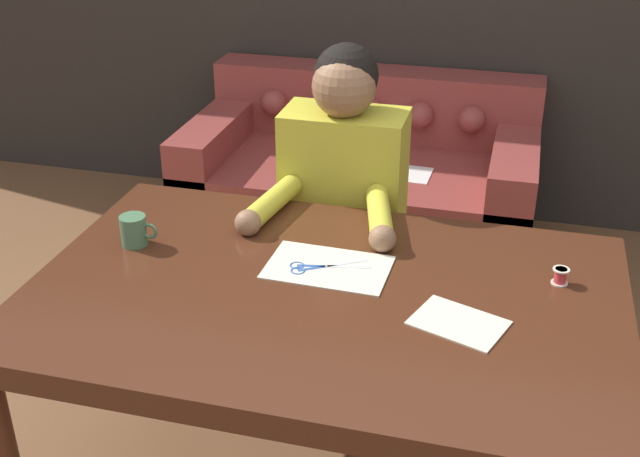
# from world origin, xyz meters

# --- Properties ---
(dining_table) EXTENTS (1.57, 1.01, 0.78)m
(dining_table) POSITION_xyz_m (0.03, 0.07, 0.71)
(dining_table) COLOR #472314
(dining_table) RESTS_ON ground_plane
(couch) EXTENTS (1.62, 0.89, 0.78)m
(couch) POSITION_xyz_m (-0.23, 1.82, 0.29)
(couch) COLOR brown
(couch) RESTS_ON ground_plane
(person) EXTENTS (0.49, 0.59, 1.26)m
(person) POSITION_xyz_m (-0.07, 0.72, 0.64)
(person) COLOR #33281E
(person) RESTS_ON ground_plane
(pattern_paper_main) EXTENTS (0.34, 0.23, 0.00)m
(pattern_paper_main) POSITION_xyz_m (0.01, 0.18, 0.78)
(pattern_paper_main) COLOR beige
(pattern_paper_main) RESTS_ON dining_table
(pattern_paper_offcut) EXTENTS (0.26, 0.22, 0.00)m
(pattern_paper_offcut) POSITION_xyz_m (0.39, -0.00, 0.78)
(pattern_paper_offcut) COLOR beige
(pattern_paper_offcut) RESTS_ON dining_table
(scissors) EXTENTS (0.22, 0.14, 0.01)m
(scissors) POSITION_xyz_m (-0.02, 0.17, 0.78)
(scissors) COLOR silver
(scissors) RESTS_ON dining_table
(mug) EXTENTS (0.11, 0.08, 0.09)m
(mug) POSITION_xyz_m (-0.56, 0.17, 0.82)
(mug) COLOR #47704C
(mug) RESTS_ON dining_table
(thread_spool) EXTENTS (0.04, 0.04, 0.05)m
(thread_spool) POSITION_xyz_m (0.63, 0.26, 0.80)
(thread_spool) COLOR red
(thread_spool) RESTS_ON dining_table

